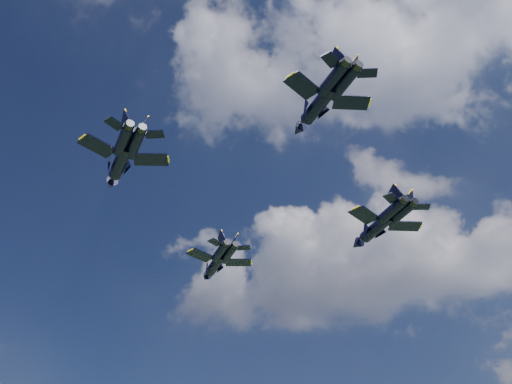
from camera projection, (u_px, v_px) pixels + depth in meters
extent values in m
cylinder|color=black|center=(216.00, 264.00, 115.24)|extent=(7.19, 7.86, 1.78)
cone|color=black|center=(206.00, 278.00, 119.60)|extent=(2.95, 3.04, 1.68)
ellipsoid|color=brown|center=(210.00, 269.00, 118.03)|extent=(2.59, 2.76, 0.81)
cube|color=black|center=(200.00, 255.00, 112.66)|extent=(4.34, 5.21, 0.18)
cube|color=black|center=(238.00, 262.00, 114.81)|extent=(5.13, 3.92, 0.18)
cube|color=black|center=(215.00, 242.00, 108.97)|extent=(2.23, 2.74, 0.14)
cube|color=black|center=(243.00, 248.00, 110.53)|extent=(2.64, 1.98, 0.14)
cube|color=black|center=(222.00, 239.00, 110.81)|extent=(2.44, 1.84, 2.97)
cube|color=black|center=(234.00, 241.00, 111.47)|extent=(1.74, 2.64, 2.97)
cylinder|color=black|center=(121.00, 161.00, 93.82)|extent=(8.09, 8.47, 1.95)
cone|color=black|center=(111.00, 184.00, 98.54)|extent=(3.27, 3.32, 1.84)
ellipsoid|color=brown|center=(116.00, 171.00, 96.85)|extent=(2.89, 2.99, 0.89)
cube|color=black|center=(97.00, 146.00, 90.91)|extent=(4.66, 5.71, 0.20)
cube|color=black|center=(151.00, 160.00, 93.47)|extent=(5.67, 4.42, 0.20)
cube|color=black|center=(114.00, 123.00, 86.95)|extent=(2.39, 2.99, 0.15)
cube|color=black|center=(155.00, 134.00, 88.79)|extent=(2.94, 2.25, 0.15)
cube|color=black|center=(126.00, 122.00, 89.00)|extent=(2.73, 1.94, 3.27)
cube|color=black|center=(143.00, 127.00, 89.78)|extent=(1.91, 2.85, 3.27)
cylinder|color=black|center=(377.00, 227.00, 104.17)|extent=(8.25, 8.32, 1.95)
cone|color=black|center=(356.00, 245.00, 108.84)|extent=(3.29, 3.30, 1.84)
ellipsoid|color=brown|center=(365.00, 234.00, 107.17)|extent=(2.94, 2.96, 0.89)
cube|color=black|center=(364.00, 215.00, 101.20)|extent=(4.57, 5.70, 0.20)
cube|color=black|center=(405.00, 226.00, 103.92)|extent=(5.69, 4.52, 0.20)
cube|color=black|center=(391.00, 198.00, 97.31)|extent=(2.33, 2.97, 0.15)
cube|color=black|center=(421.00, 207.00, 99.27)|extent=(2.96, 2.30, 0.15)
cube|color=black|center=(395.00, 195.00, 99.39)|extent=(2.78, 1.92, 3.27)
cube|color=black|center=(408.00, 199.00, 100.22)|extent=(1.92, 2.80, 3.27)
cylinder|color=black|center=(319.00, 104.00, 82.81)|extent=(7.60, 7.66, 1.80)
cone|color=black|center=(298.00, 130.00, 87.11)|extent=(3.03, 3.04, 1.70)
ellipsoid|color=brown|center=(307.00, 116.00, 85.57)|extent=(2.70, 2.72, 0.82)
cube|color=black|center=(302.00, 86.00, 80.08)|extent=(4.21, 5.25, 0.18)
cube|color=black|center=(351.00, 102.00, 82.58)|extent=(5.24, 4.17, 0.18)
cube|color=black|center=(331.00, 60.00, 76.50)|extent=(2.15, 2.74, 0.14)
cube|color=black|center=(367.00, 73.00, 78.31)|extent=(2.73, 2.12, 0.14)
cube|color=black|center=(337.00, 60.00, 78.41)|extent=(2.56, 1.77, 3.01)
cube|color=black|center=(352.00, 66.00, 79.18)|extent=(1.76, 2.58, 3.01)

